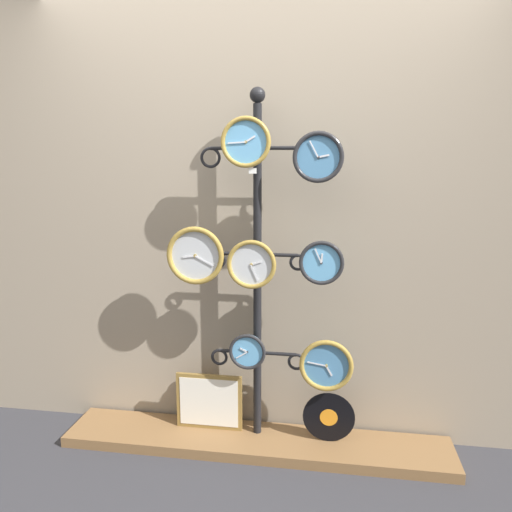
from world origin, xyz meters
name	(u,v)px	position (x,y,z in m)	size (l,w,h in m)	color
ground_plane	(245,485)	(0.00, 0.00, 0.00)	(12.00, 12.00, 0.00)	#333338
shop_wall	(262,199)	(0.00, 0.57, 1.40)	(4.40, 0.04, 2.80)	gray
low_shelf	(256,442)	(0.00, 0.35, 0.03)	(2.20, 0.36, 0.06)	brown
display_stand	(257,312)	(0.00, 0.41, 0.79)	(0.62, 0.34, 1.99)	black
clock_top_center	(246,142)	(-0.05, 0.33, 1.71)	(0.26, 0.04, 0.26)	#60A8DB
clock_top_right	(318,157)	(0.32, 0.32, 1.63)	(0.26, 0.04, 0.26)	#4C84B2
clock_middle_left	(195,256)	(-0.32, 0.32, 1.11)	(0.32, 0.04, 0.32)	silver
clock_middle_center	(252,264)	(-0.02, 0.31, 1.08)	(0.26, 0.04, 0.26)	silver
clock_middle_right	(321,263)	(0.35, 0.33, 1.09)	(0.23, 0.04, 0.23)	#60A8DB
clock_bottom_center	(248,351)	(-0.04, 0.34, 0.58)	(0.21, 0.04, 0.21)	#60A8DB
clock_bottom_right	(326,365)	(0.39, 0.32, 0.54)	(0.29, 0.04, 0.29)	#4C84B2
vinyl_record	(329,417)	(0.41, 0.37, 0.21)	(0.29, 0.01, 0.29)	black
picture_frame	(209,402)	(-0.29, 0.41, 0.23)	(0.39, 0.02, 0.33)	olive
price_tag_upper	(253,171)	(-0.01, 0.33, 1.56)	(0.04, 0.00, 0.03)	white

